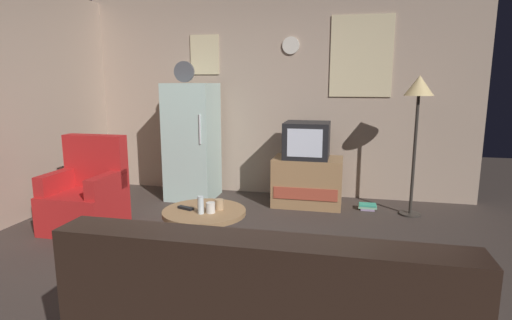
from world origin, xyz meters
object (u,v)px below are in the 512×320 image
Objects in this scene: crt_tv at (307,140)px; wine_glass at (201,205)px; standing_lamp at (418,97)px; coffee_table at (205,234)px; fridge at (192,141)px; armchair at (87,196)px; mug_ceramic_white at (211,208)px; mug_ceramic_tan at (219,204)px; book_stack at (368,207)px; tv_stand at (307,182)px; remote_control at (186,208)px.

wine_glass is (-0.69, -1.87, -0.31)m from crt_tv.
standing_lamp is 2.21× the size of coffee_table.
fridge reaches higher than armchair.
fridge is 1.84× the size of armchair.
mug_ceramic_white is 1.64m from armchair.
crt_tv reaches higher than mug_ceramic_tan.
book_stack is at bearing 169.80° from standing_lamp.
tv_stand is 9.33× the size of mug_ceramic_white.
tv_stand reaches higher than book_stack.
armchair is at bearing 162.32° from coffee_table.
wine_glass is (0.01, -0.10, 0.29)m from coffee_table.
book_stack is at bearing -3.91° from tv_stand.
remote_control reaches higher than book_stack.
mug_ceramic_white reaches higher than coffee_table.
mug_ceramic_white and mug_ceramic_tan have the same top height.
coffee_table is 0.29m from mug_ceramic_tan.
book_stack is at bearing 51.55° from wine_glass.
tv_stand reaches higher than remote_control.
mug_ceramic_tan reaches higher than remote_control.
armchair is (-1.47, 0.47, 0.12)m from coffee_table.
wine_glass is 0.16× the size of armchair.
mug_ceramic_white is at bearing -108.68° from crt_tv.
tv_stand is 1.92m from coffee_table.
wine_glass is at bearing -137.90° from standing_lamp.
remote_control is 0.16× the size of armchair.
armchair is at bearing 159.01° from wine_glass.
mug_ceramic_white is 0.11m from mug_ceramic_tan.
crt_tv is at bearing 84.91° from remote_control.
fridge is 1.11× the size of standing_lamp.
mug_ceramic_white is at bearing -137.45° from standing_lamp.
fridge reaches higher than tv_stand.
wine_glass is (-0.71, -1.87, 0.21)m from tv_stand.
coffee_table is 0.31m from wine_glass.
crt_tv is 0.56× the size of armchair.
mug_ceramic_tan is at bearing -62.34° from fridge.
coffee_table is at bearing 93.56° from wine_glass.
fridge is at bearing 112.93° from wine_glass.
coffee_table is (-0.70, -1.77, -0.60)m from crt_tv.
standing_lamp is at bearing 41.41° from mug_ceramic_tan.
coffee_table is at bearing -66.13° from fridge.
mug_ceramic_tan is at bearing -14.86° from armchair.
mug_ceramic_white is at bearing -64.75° from fridge.
crt_tv is 1.85m from mug_ceramic_tan.
fridge is 2.03m from coffee_table.
book_stack is (1.45, 1.72, -0.18)m from coffee_table.
coffee_table is 2.26m from book_stack.
coffee_table is 3.36× the size of book_stack.
crt_tv is 0.34× the size of standing_lamp.
fridge is 2.79m from standing_lamp.
fridge is at bearing 62.91° from armchair.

